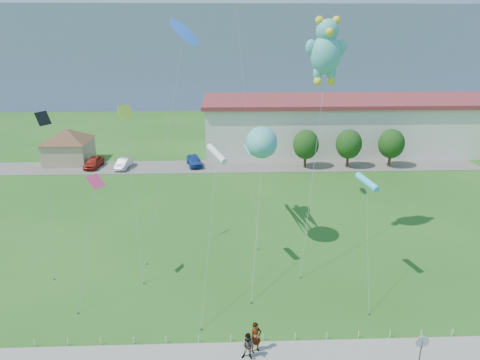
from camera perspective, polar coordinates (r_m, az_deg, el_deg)
name	(u,v)px	position (r m, az deg, el deg)	size (l,w,h in m)	color
ground	(246,327)	(29.44, 0.80, -19.05)	(160.00, 160.00, 0.00)	#225718
sidewalk	(248,357)	(27.31, 1.11, -22.54)	(80.00, 2.50, 0.10)	gray
parking_strip	(234,166)	(60.88, -0.84, 1.84)	(70.00, 6.00, 0.06)	#59544C
hill_ridge	(227,50)	(143.20, -1.68, 16.94)	(160.00, 50.00, 25.00)	slate
pavilion	(68,142)	(66.94, -22.00, 4.69)	(9.20, 9.20, 5.00)	tan
warehouse	(393,124)	(73.76, 19.77, 7.08)	(61.00, 15.00, 8.20)	beige
stop_sign	(422,345)	(27.20, 23.06, -19.58)	(0.80, 0.07, 2.50)	slate
rope_fence	(247,338)	(28.28, 0.94, -20.28)	(26.05, 0.05, 0.50)	white
tree_near	(306,145)	(60.04, 8.78, 4.69)	(3.60, 3.60, 5.47)	#3F2B19
tree_mid	(349,144)	(61.45, 14.30, 4.65)	(3.60, 3.60, 5.47)	#3F2B19
tree_far	(391,144)	(63.39, 19.53, 4.58)	(3.60, 3.60, 5.47)	#3F2B19
pedestrian_left	(256,337)	(27.01, 2.12, -20.21)	(0.72, 0.47, 1.97)	gray
pedestrian_right	(248,347)	(26.58, 1.13, -21.32)	(0.84, 0.65, 1.72)	gray
parked_car_red	(94,162)	(63.54, -18.92, 2.26)	(1.78, 4.43, 1.51)	maroon
parked_car_silver	(123,163)	(61.98, -15.27, 2.16)	(1.46, 4.20, 1.38)	#BBBBC2
parked_car_blue	(194,161)	(61.19, -6.14, 2.59)	(1.81, 4.49, 1.53)	navy
octopus_kite	(260,147)	(36.94, 2.70, 4.35)	(2.66, 15.69, 10.89)	#45ABA8
teddy_bear_kite	(326,49)	(36.13, 11.41, 16.70)	(4.07, 7.51, 19.36)	#45ABA8
small_kite_pink	(94,194)	(31.73, -18.88, -1.75)	(1.73, 4.52, 8.66)	#F23569
small_kite_white	(217,155)	(31.64, -3.15, 3.33)	(1.37, 8.76, 10.11)	white
small_kite_yellow	(127,131)	(35.37, -14.81, 6.28)	(2.35, 6.67, 12.57)	#C3E535
small_kite_black	(44,137)	(36.46, -24.65, 5.24)	(1.34, 4.70, 12.30)	black
small_kite_cyan	(367,183)	(31.90, 16.58, -0.39)	(0.80, 5.59, 8.46)	#38CEFF
small_kite_blue	(183,38)	(38.03, -7.59, 18.29)	(4.23, 7.44, 18.86)	blue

